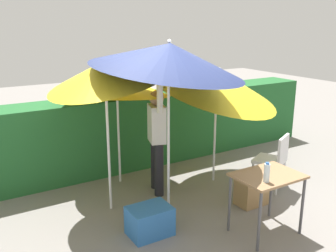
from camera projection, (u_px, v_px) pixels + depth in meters
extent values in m
plane|color=gray|center=(179.00, 203.00, 5.54)|extent=(24.00, 24.00, 0.00)
cube|color=#23602D|center=(127.00, 131.00, 6.81)|extent=(8.00, 0.70, 1.30)
cylinder|color=silver|center=(108.00, 148.00, 5.13)|extent=(0.04, 0.04, 1.82)
cone|color=yellow|center=(106.00, 71.00, 4.83)|extent=(1.63, 1.60, 0.65)
sphere|color=silver|center=(107.00, 59.00, 4.76)|extent=(0.05, 0.05, 0.05)
cylinder|color=silver|center=(168.00, 145.00, 5.04)|extent=(0.04, 0.04, 1.97)
cone|color=#19234C|center=(169.00, 57.00, 4.75)|extent=(2.04, 2.03, 0.73)
sphere|color=silver|center=(169.00, 41.00, 4.72)|extent=(0.05, 0.05, 0.05)
cylinder|color=silver|center=(215.00, 138.00, 6.13)|extent=(0.04, 0.04, 1.49)
cone|color=yellow|center=(218.00, 81.00, 5.92)|extent=(2.14, 2.06, 1.13)
sphere|color=silver|center=(219.00, 69.00, 5.92)|extent=(0.05, 0.05, 0.05)
cylinder|color=silver|center=(119.00, 139.00, 6.08)|extent=(0.04, 0.04, 1.48)
cone|color=yellow|center=(116.00, 84.00, 5.85)|extent=(1.74, 1.73, 0.53)
sphere|color=silver|center=(115.00, 73.00, 5.81)|extent=(0.05, 0.05, 0.05)
cylinder|color=black|center=(159.00, 170.00, 5.68)|extent=(0.14, 0.14, 0.82)
cylinder|color=black|center=(155.00, 163.00, 5.94)|extent=(0.14, 0.14, 0.82)
cube|color=silver|center=(157.00, 124.00, 5.62)|extent=(0.32, 0.41, 0.56)
sphere|color=#8C6647|center=(156.00, 98.00, 5.52)|extent=(0.22, 0.22, 0.22)
cylinder|color=silver|center=(160.00, 93.00, 5.27)|extent=(0.11, 0.11, 0.56)
cylinder|color=#8C6647|center=(154.00, 121.00, 5.84)|extent=(0.11, 0.11, 0.52)
cylinder|color=silver|center=(261.00, 168.00, 6.25)|extent=(0.04, 0.04, 0.44)
cylinder|color=silver|center=(253.00, 176.00, 5.94)|extent=(0.04, 0.04, 0.44)
cylinder|color=silver|center=(284.00, 173.00, 6.05)|extent=(0.04, 0.04, 0.44)
cylinder|color=silver|center=(276.00, 181.00, 5.74)|extent=(0.04, 0.04, 0.44)
cube|color=silver|center=(269.00, 160.00, 5.93)|extent=(0.59, 0.59, 0.05)
cube|color=silver|center=(283.00, 149.00, 5.76)|extent=(0.41, 0.23, 0.40)
cube|color=#2D6BB7|center=(150.00, 221.00, 4.68)|extent=(0.52, 0.39, 0.37)
cube|color=#9E7A4C|center=(252.00, 191.00, 5.46)|extent=(0.46, 0.30, 0.39)
cylinder|color=#4C4C51|center=(271.00, 191.00, 5.07)|extent=(0.04, 0.04, 0.75)
cylinder|color=#4C4C51|center=(230.00, 204.00, 4.71)|extent=(0.04, 0.04, 0.75)
cylinder|color=#4C4C51|center=(302.00, 206.00, 4.64)|extent=(0.04, 0.04, 0.75)
cylinder|color=#4C4C51|center=(259.00, 222.00, 4.28)|extent=(0.04, 0.04, 0.75)
cube|color=#99724C|center=(268.00, 176.00, 4.57)|extent=(0.80, 0.60, 0.03)
cylinder|color=silver|center=(267.00, 173.00, 4.32)|extent=(0.07, 0.07, 0.22)
cylinder|color=#2D60B7|center=(268.00, 163.00, 4.29)|extent=(0.04, 0.04, 0.02)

